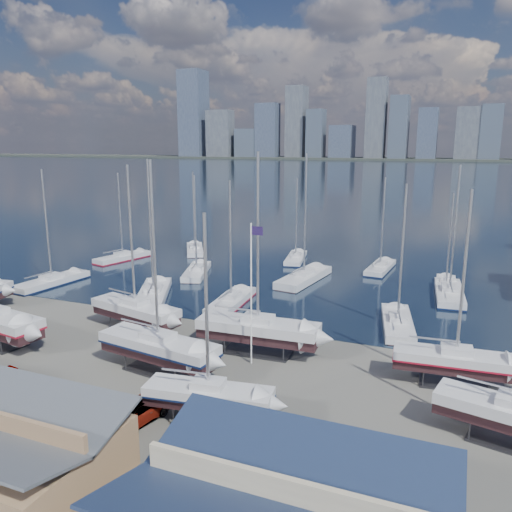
% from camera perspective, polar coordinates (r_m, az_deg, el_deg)
% --- Properties ---
extents(ground, '(1400.00, 1400.00, 0.00)m').
position_cam_1_polar(ground, '(43.05, -10.47, -11.88)').
color(ground, '#605E59').
rests_on(ground, ground).
extents(water, '(1400.00, 600.00, 0.40)m').
position_cam_1_polar(water, '(343.94, 18.65, 9.03)').
color(water, '#1A2B3D').
rests_on(water, ground).
extents(far_shore, '(1400.00, 80.00, 2.20)m').
position_cam_1_polar(far_shore, '(603.41, 20.32, 10.31)').
color(far_shore, '#2D332D').
rests_on(far_shore, ground).
extents(skyline, '(639.14, 43.80, 107.69)m').
position_cam_1_polar(skyline, '(597.66, 19.81, 13.99)').
color(skyline, '#475166').
rests_on(skyline, far_shore).
extents(sailboat_cradle_2, '(10.11, 4.82, 15.93)m').
position_cam_1_polar(sailboat_cradle_2, '(49.75, -13.63, -6.05)').
color(sailboat_cradle_2, '#2D2D33').
rests_on(sailboat_cradle_2, ground).
extents(sailboat_cradle_3, '(10.65, 4.36, 16.65)m').
position_cam_1_polar(sailboat_cradle_3, '(40.70, -11.07, -10.16)').
color(sailboat_cradle_3, '#2D2D33').
rests_on(sailboat_cradle_3, ground).
extents(sailboat_cradle_4, '(10.71, 3.51, 17.16)m').
position_cam_1_polar(sailboat_cradle_4, '(43.42, 0.22, -8.38)').
color(sailboat_cradle_4, '#2D2D33').
rests_on(sailboat_cradle_4, ground).
extents(sailboat_cradle_5, '(8.65, 3.48, 13.77)m').
position_cam_1_polar(sailboat_cradle_5, '(33.40, -5.46, -15.57)').
color(sailboat_cradle_5, '#2D2D33').
rests_on(sailboat_cradle_5, ground).
extents(sailboat_cradle_6, '(9.21, 3.23, 14.71)m').
position_cam_1_polar(sailboat_cradle_6, '(40.64, 21.87, -11.06)').
color(sailboat_cradle_6, '#2D2D33').
rests_on(sailboat_cradle_6, ground).
extents(sailboat_moored_0, '(3.98, 10.58, 15.45)m').
position_cam_1_polar(sailboat_moored_0, '(69.31, -22.28, -2.86)').
color(sailboat_moored_0, black).
rests_on(sailboat_moored_0, water).
extents(sailboat_moored_1, '(5.05, 9.83, 14.15)m').
position_cam_1_polar(sailboat_moored_1, '(80.59, -14.97, -0.26)').
color(sailboat_moored_1, black).
rests_on(sailboat_moored_1, water).
extents(sailboat_moored_2, '(6.88, 9.32, 13.99)m').
position_cam_1_polar(sailboat_moored_2, '(84.15, -7.01, 0.63)').
color(sailboat_moored_2, black).
rests_on(sailboat_moored_2, water).
extents(sailboat_moored_3, '(7.78, 11.55, 16.90)m').
position_cam_1_polar(sailboat_moored_3, '(59.92, -11.62, -4.50)').
color(sailboat_moored_3, black).
rests_on(sailboat_moored_3, water).
extents(sailboat_moored_4, '(5.58, 9.85, 14.34)m').
position_cam_1_polar(sailboat_moored_4, '(69.61, -6.80, -1.91)').
color(sailboat_moored_4, black).
rests_on(sailboat_moored_4, water).
extents(sailboat_moored_5, '(4.01, 9.26, 13.40)m').
position_cam_1_polar(sailboat_moored_5, '(77.55, 4.57, -0.36)').
color(sailboat_moored_5, black).
rests_on(sailboat_moored_5, water).
extents(sailboat_moored_6, '(3.36, 9.91, 14.59)m').
position_cam_1_polar(sailboat_moored_6, '(56.43, -2.85, -5.33)').
color(sailboat_moored_6, black).
rests_on(sailboat_moored_6, water).
extents(sailboat_moored_7, '(4.78, 11.85, 17.39)m').
position_cam_1_polar(sailboat_moored_7, '(66.15, 5.50, -2.65)').
color(sailboat_moored_7, black).
rests_on(sailboat_moored_7, water).
extents(sailboat_moored_8, '(3.33, 9.47, 13.89)m').
position_cam_1_polar(sailboat_moored_8, '(73.53, 14.02, -1.43)').
color(sailboat_moored_8, black).
rests_on(sailboat_moored_8, water).
extents(sailboat_moored_9, '(4.45, 10.13, 14.79)m').
position_cam_1_polar(sailboat_moored_9, '(51.60, 15.86, -7.55)').
color(sailboat_moored_9, black).
rests_on(sailboat_moored_9, water).
extents(sailboat_moored_10, '(3.87, 11.05, 16.22)m').
position_cam_1_polar(sailboat_moored_10, '(63.37, 21.20, -4.17)').
color(sailboat_moored_10, black).
rests_on(sailboat_moored_10, water).
extents(sailboat_moored_11, '(2.58, 8.42, 12.50)m').
position_cam_1_polar(sailboat_moored_11, '(67.24, 20.88, -3.20)').
color(sailboat_moored_11, black).
rests_on(sailboat_moored_11, water).
extents(car_c, '(3.35, 5.46, 1.41)m').
position_cam_1_polar(car_c, '(34.71, -14.02, -17.11)').
color(car_c, gray).
rests_on(car_c, ground).
extents(car_d, '(3.05, 5.59, 1.54)m').
position_cam_1_polar(car_d, '(30.18, 2.92, -21.54)').
color(car_d, gray).
rests_on(car_d, ground).
extents(flagpole, '(1.04, 0.12, 11.75)m').
position_cam_1_polar(flagpole, '(39.85, -0.45, -3.33)').
color(flagpole, white).
rests_on(flagpole, ground).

